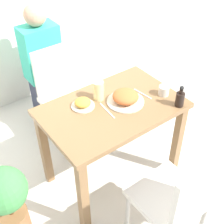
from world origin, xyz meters
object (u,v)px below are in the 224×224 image
at_px(chair_far, 64,91).
at_px(sauce_bottle, 180,98).
at_px(potted_plant_left, 7,202).
at_px(side_plate, 83,104).
at_px(drink_cup, 164,91).
at_px(chair_near, 179,199).
at_px(person_figure, 43,65).
at_px(food_plate, 126,98).
at_px(juice_glass, 99,90).

xyz_separation_m(chair_far, sauce_bottle, (0.42, -0.95, 0.30)).
relative_size(chair_far, potted_plant_left, 1.33).
bearing_deg(side_plate, drink_cup, -23.11).
height_order(chair_near, chair_far, same).
bearing_deg(chair_near, potted_plant_left, -39.49).
bearing_deg(person_figure, food_plate, -83.48).
height_order(drink_cup, sauce_bottle, sauce_bottle).
relative_size(chair_near, juice_glass, 6.15).
relative_size(side_plate, person_figure, 0.14).
xyz_separation_m(side_plate, potted_plant_left, (-0.70, -0.17, -0.36)).
relative_size(chair_near, drink_cup, 11.47).
xyz_separation_m(chair_far, food_plate, (0.14, -0.69, 0.28)).
height_order(food_plate, sauce_bottle, sauce_bottle).
bearing_deg(chair_far, chair_near, -90.20).
bearing_deg(person_figure, chair_far, -92.26).
distance_m(juice_glass, sauce_bottle, 0.58).
bearing_deg(chair_near, drink_cup, -125.05).
height_order(juice_glass, sauce_bottle, sauce_bottle).
height_order(chair_far, person_figure, person_figure).
bearing_deg(juice_glass, food_plate, -49.49).
bearing_deg(potted_plant_left, person_figure, 52.70).
relative_size(juice_glass, sauce_bottle, 0.87).
distance_m(chair_far, potted_plant_left, 1.10).
xyz_separation_m(sauce_bottle, person_figure, (-0.41, 1.35, -0.22)).
relative_size(drink_cup, sauce_bottle, 0.47).
bearing_deg(sauce_bottle, juice_glass, 134.98).
height_order(chair_far, juice_glass, chair_far).
distance_m(chair_far, sauce_bottle, 1.08).
distance_m(food_plate, potted_plant_left, 1.05).
height_order(potted_plant_left, person_figure, person_figure).
xyz_separation_m(side_plate, juice_glass, (0.14, 0.01, 0.05)).
distance_m(juice_glass, potted_plant_left, 0.96).
xyz_separation_m(drink_cup, sauce_bottle, (-0.00, -0.16, 0.03)).
relative_size(chair_far, juice_glass, 6.15).
distance_m(chair_far, food_plate, 0.76).
bearing_deg(chair_near, food_plate, -101.60).
height_order(juice_glass, potted_plant_left, juice_glass).
height_order(food_plate, juice_glass, juice_glass).
bearing_deg(potted_plant_left, chair_far, 40.42).
distance_m(juice_glass, person_figure, 0.97).
relative_size(chair_near, food_plate, 3.32).
relative_size(chair_near, side_plate, 5.39).
height_order(chair_near, food_plate, chair_near).
distance_m(drink_cup, sauce_bottle, 0.16).
bearing_deg(drink_cup, potted_plant_left, 176.74).
xyz_separation_m(juice_glass, potted_plant_left, (-0.85, -0.18, -0.41)).
height_order(chair_near, sauce_bottle, sauce_bottle).
bearing_deg(side_plate, food_plate, -27.31).
height_order(side_plate, potted_plant_left, side_plate).
relative_size(chair_near, sauce_bottle, 5.36).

